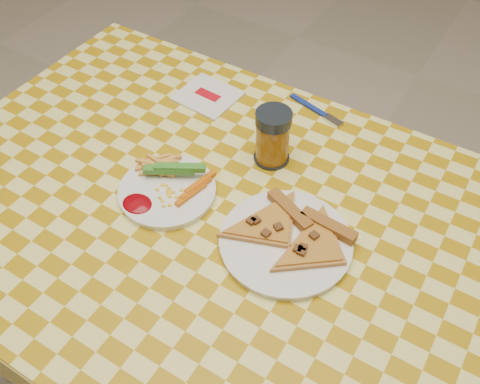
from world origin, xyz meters
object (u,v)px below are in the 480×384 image
(plate_left, at_px, (167,192))
(drink_glass, at_px, (273,137))
(plate_right, at_px, (286,243))
(table, at_px, (216,233))

(plate_left, distance_m, drink_glass, 0.25)
(plate_left, height_order, plate_right, same)
(drink_glass, bearing_deg, table, -96.81)
(table, distance_m, plate_left, 0.13)
(plate_right, bearing_deg, drink_glass, 125.77)
(table, bearing_deg, drink_glass, 83.19)
(plate_right, bearing_deg, plate_left, -177.33)
(plate_right, xyz_separation_m, drink_glass, (-0.14, 0.19, 0.06))
(table, height_order, drink_glass, drink_glass)
(table, distance_m, plate_right, 0.18)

